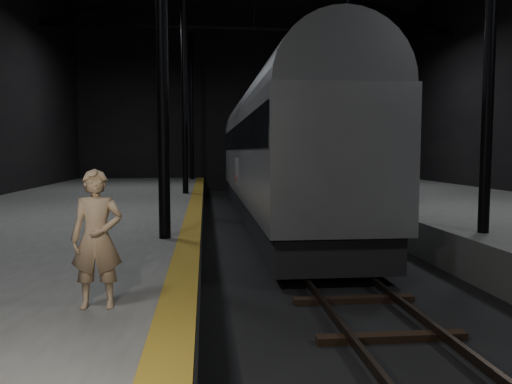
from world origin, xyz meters
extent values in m
plane|color=black|center=(0.00, 0.00, 0.00)|extent=(44.00, 44.00, 0.00)
cube|color=#52524F|center=(-7.50, 0.00, 0.50)|extent=(9.00, 43.80, 1.00)
cube|color=#8F651A|center=(-3.25, 0.00, 1.00)|extent=(0.50, 43.80, 0.01)
cube|color=#3F3328|center=(-0.72, 0.00, 0.17)|extent=(0.08, 43.00, 0.14)
cube|color=#3F3328|center=(0.72, 0.00, 0.17)|extent=(0.08, 43.00, 0.14)
cube|color=black|center=(0.00, 0.00, 0.06)|extent=(2.40, 42.00, 0.12)
cylinder|color=black|center=(-3.80, -4.00, 6.00)|extent=(0.26, 0.26, 10.00)
cylinder|color=black|center=(3.80, -4.00, 6.00)|extent=(0.26, 0.26, 10.00)
cylinder|color=black|center=(-3.80, 8.00, 6.00)|extent=(0.26, 0.26, 10.00)
cylinder|color=black|center=(3.80, 8.00, 6.00)|extent=(0.26, 0.26, 10.00)
cylinder|color=black|center=(-3.80, 20.00, 6.00)|extent=(0.26, 0.26, 10.00)
cylinder|color=black|center=(3.80, 20.00, 6.00)|extent=(0.26, 0.26, 10.00)
cube|color=black|center=(0.00, 14.00, 10.00)|extent=(23.60, 0.15, 0.18)
cube|color=#999BA1|center=(0.00, 5.51, 2.77)|extent=(3.15, 21.70, 3.25)
cube|color=black|center=(0.00, 5.51, 0.73)|extent=(2.87, 21.26, 0.92)
cube|color=black|center=(0.00, 5.51, 3.53)|extent=(3.21, 21.37, 0.98)
cylinder|color=slate|center=(0.00, 5.51, 4.39)|extent=(3.08, 21.48, 3.08)
cube|color=black|center=(0.00, -2.09, 0.33)|extent=(1.95, 2.39, 0.38)
cube|color=black|center=(0.00, 13.10, 0.33)|extent=(1.95, 2.39, 0.38)
cube|color=silver|center=(-1.60, 4.42, 2.12)|extent=(0.04, 0.81, 1.14)
cube|color=silver|center=(-1.60, 5.72, 2.12)|extent=(0.04, 0.81, 1.14)
cylinder|color=#AC1B15|center=(-1.62, 4.62, 1.84)|extent=(0.03, 0.28, 0.28)
cylinder|color=#AC1B15|center=(-1.62, 5.92, 1.84)|extent=(0.03, 0.28, 0.28)
imported|color=tan|center=(-4.23, -8.99, 1.87)|extent=(0.64, 0.43, 1.74)
camera|label=1|loc=(-2.88, -15.32, 2.97)|focal=35.00mm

